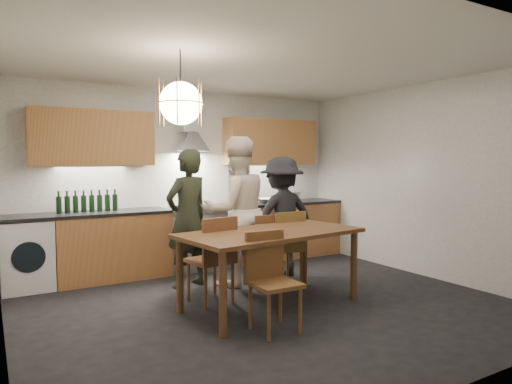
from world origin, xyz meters
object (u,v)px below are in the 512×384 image
chair_front (270,274)px  person_mid (236,211)px  person_left (187,218)px  stock_pot (295,197)px  dining_table (271,240)px  wine_bottles (88,201)px  mixing_bowl (267,200)px  chair_back_left (215,254)px  person_right (281,216)px

chair_front → person_mid: size_ratio=0.49×
person_left → stock_pot: bearing=-176.9°
dining_table → wine_bottles: size_ratio=2.68×
person_left → wine_bottles: (-1.00, 0.93, 0.19)m
person_left → mixing_bowl: size_ratio=5.63×
chair_front → stock_pot: 3.33m
chair_back_left → person_right: person_right is taller
person_mid → stock_pot: person_mid is taller
chair_back_left → person_left: size_ratio=0.56×
stock_pot → chair_front: bearing=-129.3°
dining_table → person_right: person_right is taller
chair_front → person_left: 1.76m
chair_back_left → person_left: (0.01, 0.80, 0.30)m
person_mid → person_right: person_mid is taller
dining_table → person_left: (-0.47, 1.17, 0.13)m
mixing_bowl → stock_pot: (0.55, 0.01, 0.04)m
mixing_bowl → stock_pot: bearing=1.3°
person_mid → stock_pot: size_ratio=8.90×
chair_back_left → chair_front: chair_back_left is taller
chair_back_left → person_right: 1.51m
dining_table → person_mid: size_ratio=1.09×
chair_back_left → person_mid: person_mid is taller
person_mid → person_right: size_ratio=1.16×
chair_front → person_right: (1.20, 1.60, 0.29)m
chair_front → person_left: (-0.12, 1.72, 0.33)m
person_left → chair_front: bearing=76.4°
dining_table → chair_back_left: (-0.49, 0.37, -0.17)m
chair_front → stock_pot: size_ratio=4.33×
dining_table → person_mid: person_mid is taller
chair_back_left → person_left: person_left is taller
wine_bottles → chair_back_left: bearing=-60.2°
dining_table → wine_bottles: (-1.48, 2.10, 0.32)m
chair_back_left → chair_front: size_ratio=1.06×
mixing_bowl → stock_pot: 0.55m
person_left → dining_table: bearing=94.4°
person_left → wine_bottles: person_left is taller
person_mid → person_right: 0.76m
stock_pot → wine_bottles: (-3.21, 0.10, 0.07)m
person_mid → mixing_bowl: bearing=-134.7°
chair_back_left → stock_pot: stock_pot is taller
chair_back_left → mixing_bowl: mixing_bowl is taller
stock_pot → dining_table: bearing=-130.9°
person_right → dining_table: bearing=53.3°
chair_back_left → person_mid: 0.91m
dining_table → stock_pot: size_ratio=9.74×
dining_table → wine_bottles: bearing=117.8°
chair_front → person_mid: (0.45, 1.52, 0.41)m
dining_table → stock_pot: bearing=41.9°
stock_pot → wine_bottles: size_ratio=0.28×
chair_back_left → mixing_bowl: 2.36m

